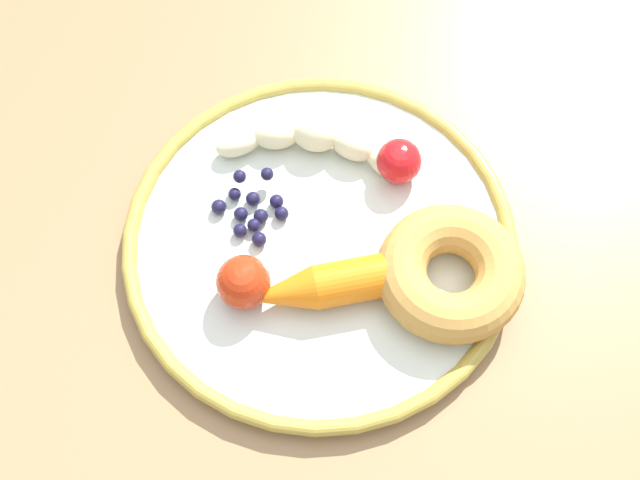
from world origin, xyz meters
TOP-DOWN VIEW (x-y plane):
  - ground_plane at (0.00, 0.00)m, footprint 6.00×6.00m
  - dining_table at (0.00, 0.00)m, footprint 1.01×0.98m
  - plate at (-0.02, 0.00)m, footprint 0.30×0.30m
  - banana at (-0.05, -0.08)m, footprint 0.14×0.09m
  - carrot_orange at (-0.01, 0.04)m, footprint 0.13×0.05m
  - donut at (-0.10, 0.07)m, footprint 0.12×0.12m
  - blueberry_pile at (0.02, -0.04)m, footprint 0.05×0.06m
  - tomato_near at (-0.10, -0.03)m, footprint 0.04×0.04m
  - tomato_mid at (0.05, 0.02)m, footprint 0.04×0.04m

SIDE VIEW (x-z plane):
  - ground_plane at x=0.00m, z-range 0.00..0.00m
  - dining_table at x=0.00m, z-range 0.27..0.97m
  - plate at x=-0.02m, z-range 0.70..0.72m
  - blueberry_pile at x=0.02m, z-range 0.71..0.73m
  - banana at x=-0.05m, z-range 0.71..0.74m
  - carrot_orange at x=-0.01m, z-range 0.71..0.75m
  - tomato_near at x=-0.10m, z-range 0.71..0.75m
  - donut at x=-0.10m, z-range 0.71..0.75m
  - tomato_mid at x=0.05m, z-range 0.71..0.75m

